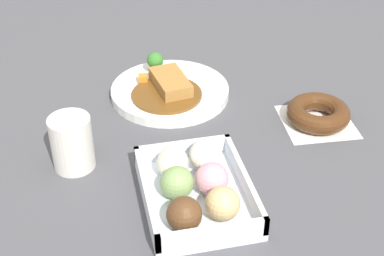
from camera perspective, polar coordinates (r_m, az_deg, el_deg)
name	(u,v)px	position (r m, az deg, el deg)	size (l,w,h in m)	color
ground_plane	(202,130)	(1.02, 0.99, -0.16)	(1.60, 1.60, 0.00)	#4C4C51
curry_plate	(169,89)	(1.11, -2.34, 3.99)	(0.23, 0.23, 0.06)	white
donut_box	(196,187)	(0.85, 0.39, -6.10)	(0.21, 0.16, 0.06)	silver
chocolate_ring_donut	(318,114)	(1.05, 12.82, 1.44)	(0.14, 0.14, 0.04)	white
coffee_mug	(72,143)	(0.92, -12.22, -1.50)	(0.07, 0.07, 0.09)	silver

